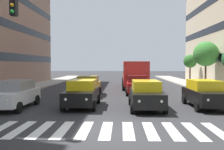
# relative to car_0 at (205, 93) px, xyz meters

# --- Properties ---
(ground_plane) EXTENTS (180.00, 180.00, 0.00)m
(ground_plane) POSITION_rel_car_0_xyz_m (5.86, 5.49, -0.89)
(ground_plane) COLOR #2D2D30
(crosswalk_markings) EXTENTS (9.45, 2.80, 0.01)m
(crosswalk_markings) POSITION_rel_car_0_xyz_m (5.86, 5.49, -0.88)
(crosswalk_markings) COLOR silver
(crosswalk_markings) RESTS_ON ground_plane
(car_0) EXTENTS (2.02, 4.44, 1.72)m
(car_0) POSITION_rel_car_0_xyz_m (0.00, 0.00, 0.00)
(car_0) COLOR black
(car_0) RESTS_ON ground_plane
(car_1) EXTENTS (2.02, 4.44, 1.72)m
(car_1) POSITION_rel_car_0_xyz_m (3.73, 0.61, 0.00)
(car_1) COLOR black
(car_1) RESTS_ON ground_plane
(car_2) EXTENTS (2.02, 4.44, 1.72)m
(car_2) POSITION_rel_car_0_xyz_m (7.71, 0.06, 0.00)
(car_2) COLOR black
(car_2) RESTS_ON ground_plane
(car_3) EXTENTS (2.02, 4.44, 1.72)m
(car_3) POSITION_rel_car_0_xyz_m (11.81, 0.73, 0.00)
(car_3) COLOR silver
(car_3) RESTS_ON ground_plane
(car_row2_0) EXTENTS (2.02, 4.44, 1.72)m
(car_row2_0) POSITION_rel_car_0_xyz_m (3.83, -6.80, 0.00)
(car_row2_0) COLOR maroon
(car_row2_0) RESTS_ON ground_plane
(car_row2_1) EXTENTS (2.02, 4.44, 1.72)m
(car_row2_1) POSITION_rel_car_0_xyz_m (8.11, -5.53, 0.00)
(car_row2_1) COLOR gold
(car_row2_1) RESTS_ON ground_plane
(bus_behind_traffic) EXTENTS (2.78, 10.50, 3.00)m
(bus_behind_traffic) POSITION_rel_car_0_xyz_m (3.73, -13.29, 0.97)
(bus_behind_traffic) COLOR red
(bus_behind_traffic) RESTS_ON ground_plane
(street_lamp_right) EXTENTS (3.25, 0.28, 7.77)m
(street_lamp_right) POSITION_rel_car_0_xyz_m (14.13, -2.53, 4.01)
(street_lamp_right) COLOR #4C6B56
(street_lamp_right) RESTS_ON sidewalk_right
(street_tree_2) EXTENTS (2.75, 2.75, 5.10)m
(street_tree_2) POSITION_rel_car_0_xyz_m (-4.19, -12.13, 2.98)
(street_tree_2) COLOR #513823
(street_tree_2) RESTS_ON sidewalk_left
(street_tree_3) EXTENTS (1.80, 1.80, 3.91)m
(street_tree_3) POSITION_rel_car_0_xyz_m (-4.20, -18.29, 2.24)
(street_tree_3) COLOR #513823
(street_tree_3) RESTS_ON sidewalk_left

